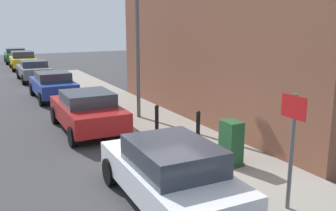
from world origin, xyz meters
TOP-DOWN VIEW (x-y plane):
  - ground at (0.00, 0.00)m, footprint 80.00×80.00m
  - sidewalk at (2.07, 6.00)m, footprint 2.27×30.00m
  - corner_building at (7.05, 4.26)m, footprint 7.81×12.53m
  - car_white at (-0.45, -1.14)m, footprint 1.90×4.09m
  - car_red at (-0.46, 4.99)m, footprint 1.97×4.11m
  - car_blue at (-0.46, 11.22)m, footprint 1.84×3.95m
  - car_grey at (-0.43, 17.82)m, footprint 1.86×3.95m
  - car_yellow at (-0.32, 24.61)m, footprint 2.01×4.05m
  - car_green at (-0.35, 30.10)m, footprint 2.01×4.19m
  - utility_cabinet at (1.82, -0.19)m, footprint 0.46×0.61m
  - bollard_near_cabinet at (1.92, 1.55)m, footprint 0.14×0.14m
  - bollard_far_kerb at (1.18, 2.83)m, footprint 0.14×0.14m
  - street_sign at (1.41, -2.57)m, footprint 0.08×0.60m
  - lamppost at (1.66, 5.42)m, footprint 0.20×0.44m

SIDE VIEW (x-z plane):
  - ground at x=0.00m, z-range 0.00..0.00m
  - sidewalk at x=2.07m, z-range 0.00..0.15m
  - utility_cabinet at x=1.82m, z-range 0.11..1.26m
  - car_grey at x=-0.43m, z-range 0.04..1.37m
  - bollard_near_cabinet at x=1.92m, z-range 0.19..1.22m
  - bollard_far_kerb at x=1.18m, z-range 0.19..1.22m
  - car_blue at x=-0.46m, z-range 0.03..1.40m
  - car_green at x=-0.35m, z-range 0.04..1.41m
  - car_white at x=-0.45m, z-range 0.03..1.44m
  - car_red at x=-0.46m, z-range 0.03..1.44m
  - car_yellow at x=-0.32m, z-range 0.03..1.49m
  - street_sign at x=1.41m, z-range 0.51..2.81m
  - lamppost at x=1.66m, z-range 0.44..6.16m
  - corner_building at x=7.05m, z-range 0.00..9.08m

